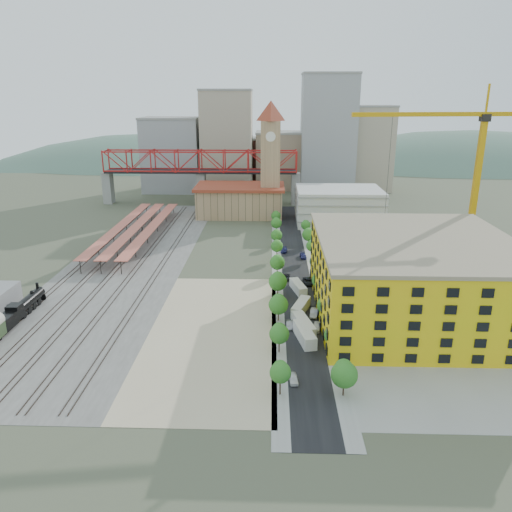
{
  "coord_description": "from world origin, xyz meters",
  "views": [
    {
      "loc": [
        8.73,
        -130.73,
        49.99
      ],
      "look_at": [
        4.76,
        -7.09,
        10.0
      ],
      "focal_mm": 35.0,
      "sensor_mm": 36.0,
      "label": 1
    }
  ],
  "objects_px": {
    "site_trailer_a": "(305,335)",
    "site_trailer_d": "(298,287)",
    "tower_crane": "(467,162)",
    "site_trailer_c": "(301,307)",
    "construction_building": "(413,277)",
    "clock_tower": "(271,149)",
    "locomotive": "(22,308)",
    "car_0": "(293,379)",
    "site_trailer_b": "(303,325)"
  },
  "relations": [
    {
      "from": "clock_tower",
      "to": "locomotive",
      "type": "bearing_deg",
      "value": -119.08
    },
    {
      "from": "site_trailer_a",
      "to": "site_trailer_c",
      "type": "bearing_deg",
      "value": 77.86
    },
    {
      "from": "tower_crane",
      "to": "site_trailer_c",
      "type": "relative_size",
      "value": 5.69
    },
    {
      "from": "construction_building",
      "to": "site_trailer_c",
      "type": "bearing_deg",
      "value": 179.65
    },
    {
      "from": "clock_tower",
      "to": "car_0",
      "type": "bearing_deg",
      "value": -87.81
    },
    {
      "from": "site_trailer_c",
      "to": "site_trailer_b",
      "type": "bearing_deg",
      "value": -71.62
    },
    {
      "from": "locomotive",
      "to": "construction_building",
      "type": "bearing_deg",
      "value": 2.67
    },
    {
      "from": "clock_tower",
      "to": "locomotive",
      "type": "distance_m",
      "value": 122.26
    },
    {
      "from": "clock_tower",
      "to": "car_0",
      "type": "height_order",
      "value": "clock_tower"
    },
    {
      "from": "tower_crane",
      "to": "clock_tower",
      "type": "bearing_deg",
      "value": 127.09
    },
    {
      "from": "construction_building",
      "to": "site_trailer_d",
      "type": "xyz_separation_m",
      "value": [
        -26.0,
        13.41,
        -8.2
      ]
    },
    {
      "from": "site_trailer_c",
      "to": "clock_tower",
      "type": "bearing_deg",
      "value": 112.96
    },
    {
      "from": "site_trailer_a",
      "to": "car_0",
      "type": "relative_size",
      "value": 2.59
    },
    {
      "from": "tower_crane",
      "to": "car_0",
      "type": "distance_m",
      "value": 83.42
    },
    {
      "from": "construction_building",
      "to": "tower_crane",
      "type": "xyz_separation_m",
      "value": [
        20.1,
        28.45,
        23.23
      ]
    },
    {
      "from": "site_trailer_d",
      "to": "site_trailer_b",
      "type": "bearing_deg",
      "value": -104.42
    },
    {
      "from": "construction_building",
      "to": "tower_crane",
      "type": "bearing_deg",
      "value": 54.76
    },
    {
      "from": "construction_building",
      "to": "site_trailer_d",
      "type": "height_order",
      "value": "construction_building"
    },
    {
      "from": "construction_building",
      "to": "locomotive",
      "type": "distance_m",
      "value": 92.39
    },
    {
      "from": "car_0",
      "to": "site_trailer_b",
      "type": "bearing_deg",
      "value": 77.64
    },
    {
      "from": "tower_crane",
      "to": "site_trailer_b",
      "type": "distance_m",
      "value": 67.74
    },
    {
      "from": "locomotive",
      "to": "site_trailer_a",
      "type": "xyz_separation_m",
      "value": [
        66.0,
        -10.29,
        -0.71
      ]
    },
    {
      "from": "clock_tower",
      "to": "site_trailer_d",
      "type": "distance_m",
      "value": 91.2
    },
    {
      "from": "locomotive",
      "to": "site_trailer_c",
      "type": "bearing_deg",
      "value": 3.86
    },
    {
      "from": "site_trailer_b",
      "to": "site_trailer_d",
      "type": "distance_m",
      "value": 23.53
    },
    {
      "from": "tower_crane",
      "to": "site_trailer_c",
      "type": "distance_m",
      "value": 62.52
    },
    {
      "from": "site_trailer_d",
      "to": "site_trailer_c",
      "type": "bearing_deg",
      "value": -104.42
    },
    {
      "from": "site_trailer_b",
      "to": "car_0",
      "type": "relative_size",
      "value": 2.62
    },
    {
      "from": "site_trailer_a",
      "to": "site_trailer_c",
      "type": "relative_size",
      "value": 1.08
    },
    {
      "from": "locomotive",
      "to": "car_0",
      "type": "height_order",
      "value": "locomotive"
    },
    {
      "from": "construction_building",
      "to": "tower_crane",
      "type": "distance_m",
      "value": 41.86
    },
    {
      "from": "site_trailer_b",
      "to": "construction_building",
      "type": "bearing_deg",
      "value": 6.84
    },
    {
      "from": "tower_crane",
      "to": "site_trailer_a",
      "type": "relative_size",
      "value": 5.26
    },
    {
      "from": "locomotive",
      "to": "site_trailer_b",
      "type": "relative_size",
      "value": 2.2
    },
    {
      "from": "site_trailer_a",
      "to": "site_trailer_c",
      "type": "distance_m",
      "value": 14.74
    },
    {
      "from": "site_trailer_c",
      "to": "site_trailer_d",
      "type": "relative_size",
      "value": 1.05
    },
    {
      "from": "clock_tower",
      "to": "site_trailer_d",
      "type": "relative_size",
      "value": 5.88
    },
    {
      "from": "site_trailer_a",
      "to": "site_trailer_d",
      "type": "xyz_separation_m",
      "value": [
        0.0,
        27.99,
        -0.17
      ]
    },
    {
      "from": "site_trailer_a",
      "to": "clock_tower",
      "type": "bearing_deg",
      "value": 81.86
    },
    {
      "from": "tower_crane",
      "to": "car_0",
      "type": "xyz_separation_m",
      "value": [
        -49.1,
        -59.38,
        -31.97
      ]
    },
    {
      "from": "construction_building",
      "to": "site_trailer_a",
      "type": "height_order",
      "value": "construction_building"
    },
    {
      "from": "locomotive",
      "to": "site_trailer_d",
      "type": "distance_m",
      "value": 68.34
    },
    {
      "from": "clock_tower",
      "to": "site_trailer_b",
      "type": "height_order",
      "value": "clock_tower"
    },
    {
      "from": "construction_building",
      "to": "site_trailer_c",
      "type": "xyz_separation_m",
      "value": [
        -26.0,
        0.16,
        -8.14
      ]
    },
    {
      "from": "site_trailer_c",
      "to": "car_0",
      "type": "xyz_separation_m",
      "value": [
        -3.0,
        -31.09,
        -0.61
      ]
    },
    {
      "from": "site_trailer_b",
      "to": "site_trailer_c",
      "type": "relative_size",
      "value": 1.09
    },
    {
      "from": "site_trailer_a",
      "to": "site_trailer_d",
      "type": "bearing_deg",
      "value": 77.86
    },
    {
      "from": "clock_tower",
      "to": "site_trailer_a",
      "type": "xyz_separation_m",
      "value": [
        8.0,
        -114.58,
        -27.32
      ]
    },
    {
      "from": "tower_crane",
      "to": "site_trailer_d",
      "type": "height_order",
      "value": "tower_crane"
    },
    {
      "from": "locomotive",
      "to": "site_trailer_b",
      "type": "distance_m",
      "value": 66.26
    }
  ]
}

